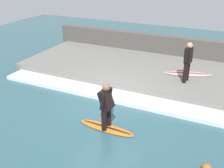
{
  "coord_description": "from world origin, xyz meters",
  "views": [
    {
      "loc": [
        -7.69,
        -3.76,
        4.9
      ],
      "look_at": [
        0.41,
        0.0,
        0.7
      ],
      "focal_mm": 42.0,
      "sensor_mm": 36.0,
      "label": 1
    }
  ],
  "objects_px": {
    "surfboard_riding": "(107,128)",
    "surfer_waiting_near": "(188,60)",
    "surfboard_waiting_near": "(188,74)",
    "surfer_riding": "(106,104)"
  },
  "relations": [
    {
      "from": "surfboard_riding",
      "to": "surfer_waiting_near",
      "type": "distance_m",
      "value": 4.44
    },
    {
      "from": "surfer_riding",
      "to": "surfboard_waiting_near",
      "type": "distance_m",
      "value": 4.99
    },
    {
      "from": "surfboard_riding",
      "to": "surfer_riding",
      "type": "height_order",
      "value": "surfer_riding"
    },
    {
      "from": "surfer_riding",
      "to": "surfboard_waiting_near",
      "type": "relative_size",
      "value": 0.72
    },
    {
      "from": "surfer_waiting_near",
      "to": "surfboard_waiting_near",
      "type": "relative_size",
      "value": 0.77
    },
    {
      "from": "surfboard_waiting_near",
      "to": "surfboard_riding",
      "type": "bearing_deg",
      "value": 160.16
    },
    {
      "from": "surfboard_riding",
      "to": "surfer_riding",
      "type": "bearing_deg",
      "value": -153.43
    },
    {
      "from": "surfboard_waiting_near",
      "to": "surfer_waiting_near",
      "type": "bearing_deg",
      "value": -176.89
    },
    {
      "from": "surfer_riding",
      "to": "surfer_waiting_near",
      "type": "bearing_deg",
      "value": -23.98
    },
    {
      "from": "surfer_waiting_near",
      "to": "surfboard_waiting_near",
      "type": "distance_m",
      "value": 1.19
    }
  ]
}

